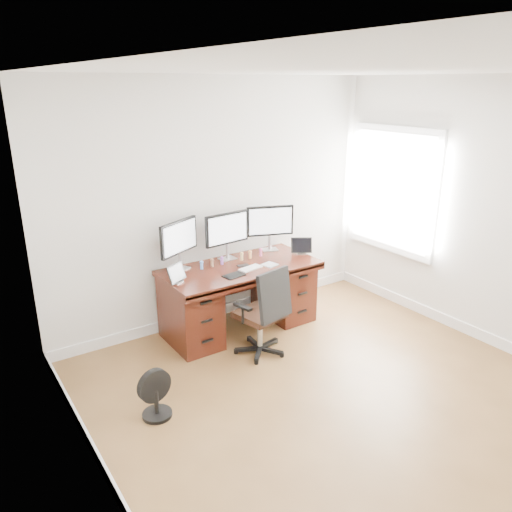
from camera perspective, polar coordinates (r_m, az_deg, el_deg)
ground at (r=4.48m, az=11.29°, el=-16.96°), size 4.50×4.50×0.00m
back_wall at (r=5.56m, az=-4.35°, el=6.00°), size 4.00×0.10×2.70m
right_wall at (r=5.48m, az=26.46°, el=3.86°), size 0.10×4.50×2.70m
desk at (r=5.52m, az=-1.92°, el=-4.44°), size 1.70×0.80×0.75m
office_chair at (r=5.05m, az=0.81°, el=-8.01°), size 0.59×0.59×0.93m
floor_fan at (r=4.30m, az=-11.38°, el=-15.27°), size 0.30×0.25×0.43m
monitor_left at (r=5.22m, az=-8.80°, el=1.94°), size 0.51×0.27×0.53m
monitor_center at (r=5.48m, az=-3.33°, el=2.96°), size 0.55×0.16×0.53m
monitor_right at (r=5.78m, az=1.61°, el=3.86°), size 0.53×0.23×0.53m
tablet_left at (r=4.95m, az=-9.02°, el=-2.10°), size 0.24×0.18×0.19m
tablet_right at (r=5.75m, az=5.27°, el=1.07°), size 0.24×0.19×0.19m
keyboard at (r=5.28m, az=-0.64°, el=-1.41°), size 0.28×0.16×0.01m
trackpad at (r=5.39m, az=1.59°, el=-0.99°), size 0.17×0.17×0.01m
drawing_tablet at (r=5.09m, az=-2.56°, el=-2.23°), size 0.23×0.16×0.01m
phone at (r=5.37m, az=-1.49°, el=-1.08°), size 0.13×0.08×0.01m
figurine_blue at (r=5.29m, az=-6.24°, el=-0.96°), size 0.04×0.04×0.09m
figurine_brown at (r=5.34m, az=-5.05°, el=-0.70°), size 0.04×0.04×0.09m
figurine_purple at (r=5.40m, az=-3.91°, el=-0.45°), size 0.04×0.04×0.09m
figurine_yellow at (r=5.52m, az=-1.64°, el=0.04°), size 0.04×0.04×0.09m
figurine_orange at (r=5.58m, az=-0.69°, el=0.25°), size 0.04×0.04×0.09m
figurine_pink at (r=5.66m, az=0.55°, el=0.51°), size 0.04×0.04×0.09m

